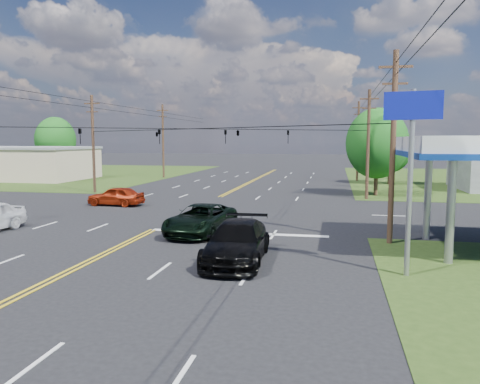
% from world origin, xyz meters
% --- Properties ---
extents(ground, '(280.00, 280.00, 0.00)m').
position_xyz_m(ground, '(0.00, 12.00, 0.00)').
color(ground, black).
rests_on(ground, ground).
extents(grass_nw, '(46.00, 48.00, 0.03)m').
position_xyz_m(grass_nw, '(-35.00, 44.00, 0.00)').
color(grass_nw, '#263C13').
rests_on(grass_nw, ground).
extents(stop_bar, '(10.00, 0.50, 0.02)m').
position_xyz_m(stop_bar, '(5.00, 4.00, 0.00)').
color(stop_bar, silver).
rests_on(stop_bar, ground).
extents(retail_nw, '(16.00, 11.00, 4.00)m').
position_xyz_m(retail_nw, '(-30.00, 34.00, 2.00)').
color(retail_nw, '#C4B193').
rests_on(retail_nw, ground).
extents(pole_se, '(1.60, 0.28, 9.50)m').
position_xyz_m(pole_se, '(13.00, 3.00, 4.92)').
color(pole_se, '#3C2A19').
rests_on(pole_se, ground).
extents(pole_nw, '(1.60, 0.28, 9.50)m').
position_xyz_m(pole_nw, '(-13.00, 21.00, 4.92)').
color(pole_nw, '#3C2A19').
rests_on(pole_nw, ground).
extents(pole_ne, '(1.60, 0.28, 9.50)m').
position_xyz_m(pole_ne, '(13.00, 21.00, 4.92)').
color(pole_ne, '#3C2A19').
rests_on(pole_ne, ground).
extents(pole_left_far, '(1.60, 0.28, 10.00)m').
position_xyz_m(pole_left_far, '(-13.00, 40.00, 5.17)').
color(pole_left_far, '#3C2A19').
rests_on(pole_left_far, ground).
extents(pole_right_far, '(1.60, 0.28, 10.00)m').
position_xyz_m(pole_right_far, '(13.00, 40.00, 5.17)').
color(pole_right_far, '#3C2A19').
rests_on(pole_right_far, ground).
extents(span_wire_signals, '(26.00, 18.00, 1.13)m').
position_xyz_m(span_wire_signals, '(0.00, 12.00, 6.00)').
color(span_wire_signals, black).
rests_on(span_wire_signals, ground).
extents(power_lines, '(26.04, 100.00, 0.64)m').
position_xyz_m(power_lines, '(0.00, 10.00, 8.60)').
color(power_lines, black).
rests_on(power_lines, ground).
extents(tree_right_a, '(5.70, 5.70, 8.18)m').
position_xyz_m(tree_right_a, '(14.00, 24.00, 4.87)').
color(tree_right_a, '#3C2A19').
rests_on(tree_right_a, ground).
extents(tree_right_b, '(4.94, 4.94, 7.09)m').
position_xyz_m(tree_right_b, '(16.50, 36.00, 4.22)').
color(tree_right_b, '#3C2A19').
rests_on(tree_right_b, ground).
extents(tree_far_l, '(6.08, 6.08, 8.72)m').
position_xyz_m(tree_far_l, '(-32.00, 44.00, 5.19)').
color(tree_far_l, '#3C2A19').
rests_on(tree_far_l, ground).
extents(pickup_dkgreen, '(3.28, 6.07, 1.62)m').
position_xyz_m(pickup_dkgreen, '(3.00, 3.50, 0.81)').
color(pickup_dkgreen, black).
rests_on(pickup_dkgreen, ground).
extents(suv_black, '(2.61, 5.98, 1.71)m').
position_xyz_m(suv_black, '(6.20, -1.94, 0.85)').
color(suv_black, black).
rests_on(suv_black, ground).
extents(sedan_red, '(4.57, 2.05, 1.53)m').
position_xyz_m(sedan_red, '(-6.78, 13.00, 0.76)').
color(sedan_red, maroon).
rests_on(sedan_red, ground).
extents(polesign_se, '(2.08, 0.59, 7.04)m').
position_xyz_m(polesign_se, '(13.00, -2.76, 5.43)').
color(polesign_se, '#A5A5AA').
rests_on(polesign_se, ground).
extents(polesign_ne, '(1.92, 0.99, 7.17)m').
position_xyz_m(polesign_ne, '(16.00, 30.00, 5.46)').
color(polesign_ne, '#A5A5AA').
rests_on(polesign_ne, ground).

